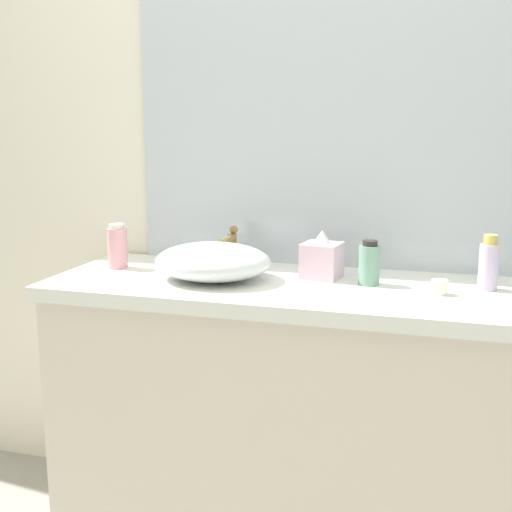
{
  "coord_description": "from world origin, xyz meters",
  "views": [
    {
      "loc": [
        0.41,
        -1.46,
        1.36
      ],
      "look_at": [
        -0.13,
        0.39,
        0.97
      ],
      "focal_mm": 45.86,
      "sensor_mm": 36.0,
      "label": 1
    }
  ],
  "objects_px": {
    "lotion_bottle": "(369,264)",
    "perfume_bottle": "(117,247)",
    "sink_basin": "(213,261)",
    "spray_can": "(489,265)",
    "tissue_box": "(322,258)",
    "candle_jar": "(439,287)"
  },
  "relations": [
    {
      "from": "lotion_bottle",
      "to": "candle_jar",
      "type": "height_order",
      "value": "lotion_bottle"
    },
    {
      "from": "tissue_box",
      "to": "candle_jar",
      "type": "height_order",
      "value": "tissue_box"
    },
    {
      "from": "tissue_box",
      "to": "candle_jar",
      "type": "distance_m",
      "value": 0.37
    },
    {
      "from": "candle_jar",
      "to": "sink_basin",
      "type": "bearing_deg",
      "value": -179.4
    },
    {
      "from": "spray_can",
      "to": "tissue_box",
      "type": "distance_m",
      "value": 0.49
    },
    {
      "from": "sink_basin",
      "to": "candle_jar",
      "type": "distance_m",
      "value": 0.67
    },
    {
      "from": "candle_jar",
      "to": "lotion_bottle",
      "type": "bearing_deg",
      "value": 163.28
    },
    {
      "from": "perfume_bottle",
      "to": "tissue_box",
      "type": "bearing_deg",
      "value": 3.72
    },
    {
      "from": "perfume_bottle",
      "to": "tissue_box",
      "type": "distance_m",
      "value": 0.68
    },
    {
      "from": "lotion_bottle",
      "to": "spray_can",
      "type": "distance_m",
      "value": 0.34
    },
    {
      "from": "spray_can",
      "to": "perfume_bottle",
      "type": "bearing_deg",
      "value": -178.37
    },
    {
      "from": "spray_can",
      "to": "tissue_box",
      "type": "bearing_deg",
      "value": 178.72
    },
    {
      "from": "sink_basin",
      "to": "spray_can",
      "type": "xyz_separation_m",
      "value": [
        0.81,
        0.1,
        0.02
      ]
    },
    {
      "from": "perfume_bottle",
      "to": "candle_jar",
      "type": "xyz_separation_m",
      "value": [
        1.03,
        -0.06,
        -0.05
      ]
    },
    {
      "from": "spray_can",
      "to": "candle_jar",
      "type": "distance_m",
      "value": 0.17
    },
    {
      "from": "sink_basin",
      "to": "lotion_bottle",
      "type": "height_order",
      "value": "lotion_bottle"
    },
    {
      "from": "perfume_bottle",
      "to": "spray_can",
      "type": "distance_m",
      "value": 1.17
    },
    {
      "from": "perfume_bottle",
      "to": "spray_can",
      "type": "bearing_deg",
      "value": 1.63
    },
    {
      "from": "sink_basin",
      "to": "tissue_box",
      "type": "xyz_separation_m",
      "value": [
        0.32,
        0.11,
        0.01
      ]
    },
    {
      "from": "perfume_bottle",
      "to": "candle_jar",
      "type": "bearing_deg",
      "value": -3.35
    },
    {
      "from": "perfume_bottle",
      "to": "lotion_bottle",
      "type": "bearing_deg",
      "value": 0.05
    },
    {
      "from": "lotion_bottle",
      "to": "perfume_bottle",
      "type": "distance_m",
      "value": 0.83
    }
  ]
}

